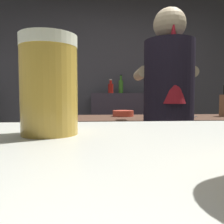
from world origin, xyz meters
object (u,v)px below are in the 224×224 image
object	(u,v)px
bartender	(168,114)
bottle_hot_sauce	(111,88)
chefs_knife	(185,117)
bottle_soy	(121,86)
mixing_bowl	(123,113)
pint_glass_near	(49,86)

from	to	relation	value
bartender	bottle_hot_sauce	xyz separation A→B (m)	(-0.29, 1.59, 0.24)
chefs_knife	bottle_hot_sauce	distance (m)	1.34
chefs_knife	bottle_soy	distance (m)	1.41
bartender	mixing_bowl	distance (m)	0.62
mixing_bowl	bottle_hot_sauce	size ratio (longest dim) A/B	1.03
pint_glass_near	bottle_soy	world-z (taller)	bottle_soy
pint_glass_near	bottle_hot_sauce	size ratio (longest dim) A/B	0.77
bottle_soy	bottle_hot_sauce	size ratio (longest dim) A/B	1.39
mixing_bowl	pint_glass_near	world-z (taller)	pint_glass_near
chefs_knife	mixing_bowl	bearing A→B (deg)	148.79
mixing_bowl	chefs_knife	xyz separation A→B (m)	(0.52, -0.16, -0.02)
pint_glass_near	chefs_knife	bearing A→B (deg)	61.91
bartender	bottle_hot_sauce	bearing A→B (deg)	13.99
mixing_bowl	bottle_soy	bearing A→B (deg)	84.50
bartender	chefs_knife	size ratio (longest dim) A/B	7.12
bottle_hot_sauce	chefs_knife	bearing A→B (deg)	-64.32
bottle_soy	bottle_hot_sauce	distance (m)	0.20
pint_glass_near	bottle_soy	bearing A→B (deg)	81.35
bartender	pint_glass_near	world-z (taller)	bartender
bottle_soy	bottle_hot_sauce	world-z (taller)	bottle_soy
pint_glass_near	bottle_hot_sauce	bearing A→B (deg)	84.08
bartender	mixing_bowl	world-z (taller)	bartender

